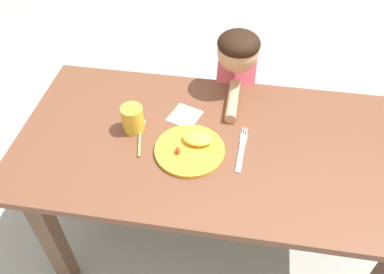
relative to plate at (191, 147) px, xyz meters
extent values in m
plane|color=gray|center=(0.10, 0.05, -0.77)|extent=(8.00, 8.00, 0.00)
cube|color=brown|center=(0.10, 0.05, -0.03)|extent=(1.50, 0.74, 0.03)
cube|color=brown|center=(-0.54, -0.22, -0.40)|extent=(0.07, 0.07, 0.72)
cube|color=brown|center=(-0.54, 0.31, -0.40)|extent=(0.07, 0.07, 0.72)
cube|color=brown|center=(0.74, 0.31, -0.40)|extent=(0.07, 0.07, 0.72)
cylinder|color=gold|center=(0.00, -0.01, -0.01)|extent=(0.25, 0.25, 0.01)
ellipsoid|color=yellow|center=(0.02, 0.03, 0.02)|extent=(0.11, 0.08, 0.03)
ellipsoid|color=red|center=(-0.04, -0.03, 0.01)|extent=(0.02, 0.03, 0.02)
cube|color=silver|center=(0.18, -0.01, -0.01)|extent=(0.02, 0.14, 0.01)
cube|color=silver|center=(0.18, 0.08, -0.01)|extent=(0.03, 0.04, 0.01)
cylinder|color=silver|center=(0.19, 0.12, -0.01)|extent=(0.01, 0.04, 0.00)
cylinder|color=silver|center=(0.18, 0.12, -0.01)|extent=(0.01, 0.04, 0.00)
cylinder|color=silver|center=(0.17, 0.12, -0.01)|extent=(0.01, 0.04, 0.00)
cylinder|color=tan|center=(-0.19, 0.00, -0.01)|extent=(0.04, 0.14, 0.01)
ellipsoid|color=tan|center=(-0.21, 0.10, 0.00)|extent=(0.05, 0.06, 0.02)
cylinder|color=gold|center=(-0.23, 0.07, 0.04)|extent=(0.08, 0.08, 0.10)
cube|color=#3A4468|center=(0.12, 0.54, -0.47)|extent=(0.17, 0.14, 0.60)
cube|color=#CC4C59|center=(0.12, 0.46, -0.04)|extent=(0.16, 0.27, 0.32)
sphere|color=tan|center=(0.12, 0.38, 0.16)|extent=(0.16, 0.16, 0.16)
ellipsoid|color=black|center=(0.12, 0.38, 0.20)|extent=(0.17, 0.17, 0.09)
cylinder|color=tan|center=(0.12, 0.27, 0.01)|extent=(0.04, 0.23, 0.04)
cube|color=white|center=(-0.05, 0.17, -0.01)|extent=(0.14, 0.14, 0.00)
camera|label=1|loc=(0.15, -0.94, 1.04)|focal=37.14mm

